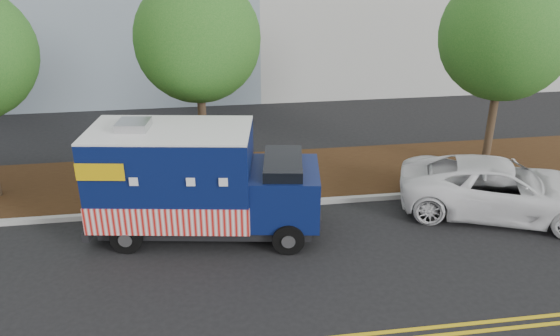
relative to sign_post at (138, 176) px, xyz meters
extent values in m
plane|color=black|center=(2.68, -1.55, -1.20)|extent=(120.00, 120.00, 0.00)
cube|color=#9E9E99|center=(2.68, -0.15, -1.12)|extent=(120.00, 0.18, 0.15)
cube|color=black|center=(2.68, 1.95, -1.12)|extent=(120.00, 4.00, 0.15)
cylinder|color=#38281C|center=(1.89, 1.95, 0.64)|extent=(0.26, 0.26, 3.68)
sphere|color=#18581A|center=(1.89, 1.95, 3.41)|extent=(3.75, 3.75, 3.75)
cylinder|color=#38281C|center=(11.28, 1.36, 0.59)|extent=(0.26, 0.26, 3.59)
sphere|color=#18581A|center=(11.28, 1.36, 3.39)|extent=(4.04, 4.04, 4.04)
cube|color=#473828|center=(0.00, 0.00, 0.00)|extent=(0.06, 0.06, 2.40)
cube|color=black|center=(1.92, -1.40, -0.79)|extent=(5.69, 2.69, 0.27)
cube|color=#0A1547|center=(1.05, -1.26, 0.56)|extent=(4.40, 2.86, 2.34)
cube|color=red|center=(1.05, -1.26, -0.27)|extent=(4.45, 2.92, 0.73)
cube|color=white|center=(1.05, -1.26, 1.75)|extent=(4.40, 2.86, 0.06)
cube|color=#B7B7BA|center=(0.19, -1.13, 1.87)|extent=(0.89, 0.89, 0.21)
cube|color=#0A1547|center=(3.94, -1.72, 0.02)|extent=(2.06, 2.35, 1.37)
cube|color=black|center=(3.89, -1.72, 0.67)|extent=(1.26, 2.03, 0.63)
cube|color=black|center=(4.83, -1.87, -0.44)|extent=(0.38, 1.94, 0.29)
cube|color=black|center=(-1.02, -0.94, -0.76)|extent=(0.52, 2.19, 0.27)
cube|color=#B7B7BA|center=(-0.99, -0.94, 0.60)|extent=(0.31, 1.74, 1.85)
cube|color=#B7B7BA|center=(1.52, -0.16, 0.60)|extent=(1.74, 0.31, 1.07)
cube|color=#E1B10B|center=(-0.57, -2.18, 1.09)|extent=(1.16, 0.20, 0.44)
cube|color=#E1B10B|center=(-0.21, 0.11, 1.09)|extent=(1.16, 0.20, 0.44)
cylinder|color=black|center=(3.88, -2.72, -0.79)|extent=(0.85, 0.40, 0.82)
cylinder|color=black|center=(4.19, -0.76, -0.79)|extent=(0.85, 0.40, 0.82)
cylinder|color=black|center=(-0.16, -2.08, -0.79)|extent=(0.85, 0.40, 0.82)
cylinder|color=black|center=(0.15, -0.11, -0.79)|extent=(0.85, 0.40, 0.82)
imported|color=white|center=(10.23, -1.46, -0.42)|extent=(6.18, 4.45, 1.56)
camera|label=1|loc=(1.95, -14.48, 6.31)|focal=35.00mm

